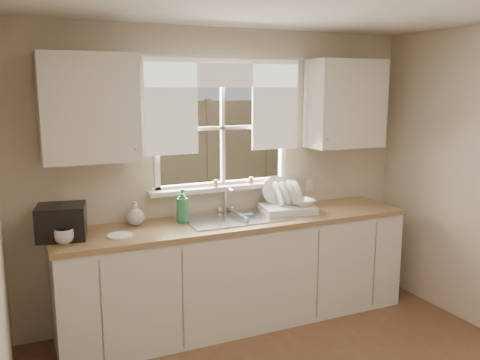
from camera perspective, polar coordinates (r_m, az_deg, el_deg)
name	(u,v)px	position (r m, az deg, el deg)	size (l,w,h in m)	color
room_walls	(376,237)	(2.74, 15.04, -6.19)	(3.62, 4.02, 2.50)	beige
window	(223,147)	(4.45, -1.87, 3.73)	(1.38, 0.16, 1.06)	white
curtains	(225,95)	(4.37, -1.64, 9.50)	(1.50, 0.03, 0.81)	white
base_cabinets	(239,273)	(4.42, -0.16, -10.39)	(3.00, 0.62, 0.87)	silver
countertop	(239,222)	(4.27, -0.17, -4.68)	(3.04, 0.65, 0.04)	#95734A
upper_cabinet_left	(89,108)	(3.95, -16.63, 7.76)	(0.70, 0.33, 0.80)	silver
upper_cabinet_right	(346,104)	(4.84, 11.77, 8.38)	(0.70, 0.33, 0.80)	silver
wall_outlet	(309,185)	(4.90, 7.78, -0.54)	(0.08, 0.01, 0.12)	beige
sill_jars	(234,182)	(4.47, -0.72, -0.20)	(0.38, 0.04, 0.06)	brown
backyard	(126,12)	(10.84, -12.68, 17.91)	(20.00, 10.00, 6.13)	#335421
sink	(237,227)	(4.32, -0.34, -5.25)	(0.88, 0.52, 0.40)	#B7B7BC
dish_rack	(287,204)	(4.52, 5.27, -2.72)	(0.50, 0.41, 0.31)	silver
bowl	(302,202)	(4.53, 7.00, -2.49)	(0.22, 0.22, 0.05)	white
soap_bottle_a	(182,206)	(4.16, -6.49, -2.88)	(0.11, 0.11, 0.28)	#2B8542
soap_bottle_b	(182,212)	(4.17, -6.48, -3.59)	(0.08, 0.08, 0.18)	#336DC2
soap_bottle_c	(135,213)	(4.16, -11.71, -3.70)	(0.15, 0.15, 0.19)	beige
saucer	(120,235)	(3.90, -13.33, -6.08)	(0.19, 0.19, 0.01)	white
cup	(64,236)	(3.82, -19.14, -5.99)	(0.14, 0.14, 0.11)	beige
black_appliance	(62,222)	(3.94, -19.41, -4.45)	(0.34, 0.29, 0.25)	black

